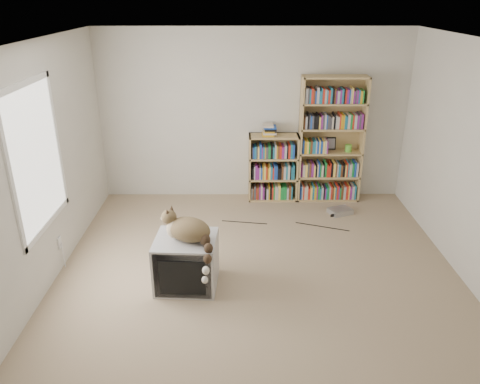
{
  "coord_description": "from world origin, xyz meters",
  "views": [
    {
      "loc": [
        -0.23,
        -4.24,
        2.92
      ],
      "look_at": [
        -0.2,
        1.0,
        0.68
      ],
      "focal_mm": 35.0,
      "sensor_mm": 36.0,
      "label": 1
    }
  ],
  "objects_px": {
    "cat": "(191,235)",
    "dvd_player": "(340,211)",
    "crt_tv": "(187,262)",
    "bookcase_tall": "(330,143)",
    "bookcase_short": "(273,169)"
  },
  "relations": [
    {
      "from": "cat",
      "to": "dvd_player",
      "type": "distance_m",
      "value": 2.75
    },
    {
      "from": "crt_tv",
      "to": "cat",
      "type": "bearing_deg",
      "value": -48.54
    },
    {
      "from": "crt_tv",
      "to": "dvd_player",
      "type": "relative_size",
      "value": 2.15
    },
    {
      "from": "bookcase_tall",
      "to": "dvd_player",
      "type": "xyz_separation_m",
      "value": [
        0.1,
        -0.56,
        -0.84
      ]
    },
    {
      "from": "bookcase_short",
      "to": "dvd_player",
      "type": "relative_size",
      "value": 3.22
    },
    {
      "from": "crt_tv",
      "to": "dvd_player",
      "type": "distance_m",
      "value": 2.68
    },
    {
      "from": "crt_tv",
      "to": "bookcase_tall",
      "type": "height_order",
      "value": "bookcase_tall"
    },
    {
      "from": "cat",
      "to": "crt_tv",
      "type": "bearing_deg",
      "value": 149.41
    },
    {
      "from": "cat",
      "to": "bookcase_tall",
      "type": "bearing_deg",
      "value": 73.75
    },
    {
      "from": "crt_tv",
      "to": "cat",
      "type": "relative_size",
      "value": 0.99
    },
    {
      "from": "crt_tv",
      "to": "dvd_player",
      "type": "bearing_deg",
      "value": 44.18
    },
    {
      "from": "bookcase_short",
      "to": "cat",
      "type": "bearing_deg",
      "value": -112.72
    },
    {
      "from": "crt_tv",
      "to": "bookcase_short",
      "type": "xyz_separation_m",
      "value": [
        1.08,
        2.31,
        0.19
      ]
    },
    {
      "from": "cat",
      "to": "bookcase_tall",
      "type": "distance_m",
      "value": 3.03
    },
    {
      "from": "bookcase_short",
      "to": "dvd_player",
      "type": "xyz_separation_m",
      "value": [
        0.94,
        -0.56,
        -0.43
      ]
    }
  ]
}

